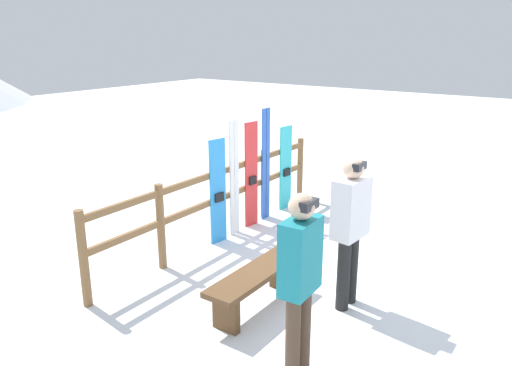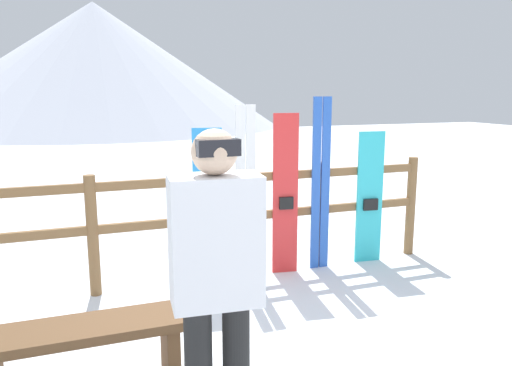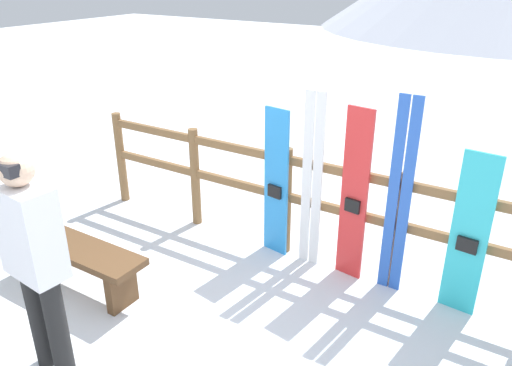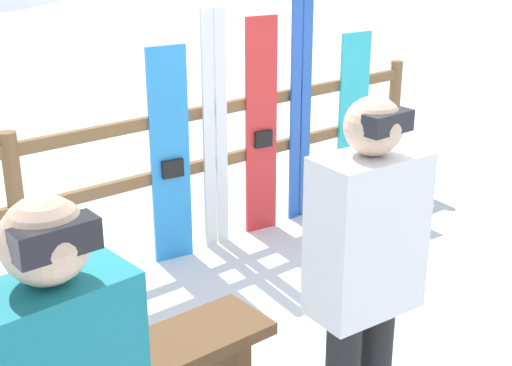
% 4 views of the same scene
% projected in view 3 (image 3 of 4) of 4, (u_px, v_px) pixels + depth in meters
% --- Properties ---
extents(ground_plane, '(40.00, 40.00, 0.00)m').
position_uv_depth(ground_plane, '(160.00, 365.00, 3.59)').
color(ground_plane, white).
extents(fence, '(4.56, 0.10, 1.09)m').
position_uv_depth(fence, '(287.00, 192.00, 4.77)').
color(fence, brown).
rests_on(fence, ground).
extents(bench, '(1.35, 0.36, 0.43)m').
position_uv_depth(bench, '(78.00, 256.00, 4.32)').
color(bench, brown).
rests_on(bench, ground).
extents(person_white, '(0.45, 0.27, 1.63)m').
position_uv_depth(person_white, '(34.00, 253.00, 3.19)').
color(person_white, black).
rests_on(person_white, ground).
extents(snowboard_blue, '(0.27, 0.09, 1.47)m').
position_uv_depth(snowboard_blue, '(276.00, 184.00, 4.73)').
color(snowboard_blue, '#288CE0').
rests_on(snowboard_blue, ground).
extents(ski_pair_white, '(0.19, 0.02, 1.67)m').
position_uv_depth(ski_pair_white, '(312.00, 182.00, 4.51)').
color(ski_pair_white, white).
rests_on(ski_pair_white, ground).
extents(snowboard_red, '(0.25, 0.08, 1.59)m').
position_uv_depth(snowboard_red, '(354.00, 197.00, 4.32)').
color(snowboard_red, red).
rests_on(snowboard_red, ground).
extents(ski_pair_blue, '(0.19, 0.02, 1.74)m').
position_uv_depth(ski_pair_blue, '(399.00, 199.00, 4.11)').
color(ski_pair_blue, blue).
rests_on(ski_pair_blue, ground).
extents(snowboard_cyan, '(0.29, 0.08, 1.39)m').
position_uv_depth(snowboard_cyan, '(469.00, 236.00, 3.90)').
color(snowboard_cyan, '#2DBFCC').
rests_on(snowboard_cyan, ground).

